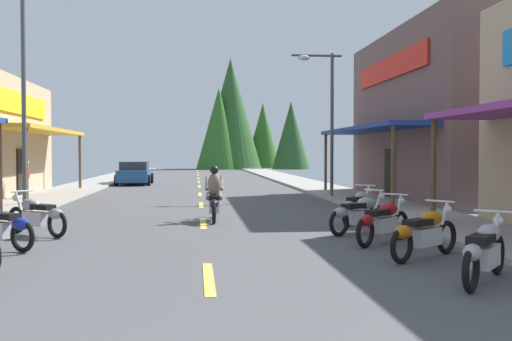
# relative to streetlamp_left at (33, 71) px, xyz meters

# --- Properties ---
(ground) EXTENTS (10.21, 85.82, 0.10)m
(ground) POSITION_rel_streetlamp_left_xyz_m (5.21, 10.66, -4.52)
(ground) COLOR #4C4C4F
(sidewalk_left) EXTENTS (2.65, 85.82, 0.12)m
(sidewalk_left) POSITION_rel_streetlamp_left_xyz_m (-1.22, 10.66, -4.41)
(sidewalk_left) COLOR #9E9991
(sidewalk_left) RESTS_ON ground
(sidewalk_right) EXTENTS (2.65, 85.82, 0.12)m
(sidewalk_right) POSITION_rel_streetlamp_left_xyz_m (11.64, 10.66, -4.41)
(sidewalk_right) COLOR #9E9991
(sidewalk_right) RESTS_ON ground
(centerline_dashes) EXTENTS (0.16, 62.45, 0.01)m
(centerline_dashes) POSITION_rel_streetlamp_left_xyz_m (5.21, 14.49, -4.47)
(centerline_dashes) COLOR #E0C64C
(centerline_dashes) RESTS_ON ground
(storefront_right_far) EXTENTS (9.63, 11.46, 6.91)m
(storefront_right_far) POSITION_rel_streetlamp_left_xyz_m (16.85, 4.42, -1.02)
(storefront_right_far) COLOR brown
(storefront_right_far) RESTS_ON ground
(streetlamp_left) EXTENTS (2.12, 0.30, 6.99)m
(streetlamp_left) POSITION_rel_streetlamp_left_xyz_m (0.00, 0.00, 0.00)
(streetlamp_left) COLOR #474C51
(streetlamp_left) RESTS_ON ground
(streetlamp_right) EXTENTS (2.12, 0.30, 6.09)m
(streetlamp_right) POSITION_rel_streetlamp_left_xyz_m (10.39, 5.32, -0.49)
(streetlamp_right) COLOR #474C51
(streetlamp_right) RESTS_ON ground
(motorcycle_parked_right_0) EXTENTS (1.48, 1.68, 1.04)m
(motorcycle_parked_right_0) POSITION_rel_streetlamp_left_xyz_m (9.24, -10.77, -3.99)
(motorcycle_parked_right_0) COLOR black
(motorcycle_parked_right_0) RESTS_ON ground
(motorcycle_parked_right_1) EXTENTS (1.77, 1.36, 1.04)m
(motorcycle_parked_right_1) POSITION_rel_streetlamp_left_xyz_m (9.14, -8.74, -3.99)
(motorcycle_parked_right_1) COLOR black
(motorcycle_parked_right_1) RESTS_ON ground
(motorcycle_parked_right_2) EXTENTS (1.64, 1.53, 1.04)m
(motorcycle_parked_right_2) POSITION_rel_streetlamp_left_xyz_m (8.96, -6.93, -3.99)
(motorcycle_parked_right_2) COLOR black
(motorcycle_parked_right_2) RESTS_ON ground
(motorcycle_parked_right_3) EXTENTS (1.83, 1.27, 1.04)m
(motorcycle_parked_right_3) POSITION_rel_streetlamp_left_xyz_m (8.90, -5.36, -3.99)
(motorcycle_parked_right_3) COLOR black
(motorcycle_parked_right_3) RESTS_ON ground
(motorcycle_parked_right_4) EXTENTS (1.37, 1.77, 1.04)m
(motorcycle_parked_right_4) POSITION_rel_streetlamp_left_xyz_m (9.40, -3.43, -3.99)
(motorcycle_parked_right_4) COLOR black
(motorcycle_parked_right_4) RESTS_ON ground
(motorcycle_parked_left_3) EXTENTS (1.71, 1.44, 1.04)m
(motorcycle_parked_left_3) POSITION_rel_streetlamp_left_xyz_m (1.35, -4.93, -3.99)
(motorcycle_parked_left_3) COLOR black
(motorcycle_parked_left_3) RESTS_ON ground
(rider_cruising_lead) EXTENTS (0.60, 2.14, 1.57)m
(rider_cruising_lead) POSITION_rel_streetlamp_left_xyz_m (5.53, -2.37, -3.82)
(rider_cruising_lead) COLOR black
(rider_cruising_lead) RESTS_ON ground
(pedestrian_browsing) EXTENTS (0.36, 0.55, 1.64)m
(pedestrian_browsing) POSITION_rel_streetlamp_left_xyz_m (-1.72, 5.35, -3.53)
(pedestrian_browsing) COLOR black
(pedestrian_browsing) RESTS_ON ground
(parked_car_curbside) EXTENTS (2.10, 4.32, 1.40)m
(parked_car_curbside) POSITION_rel_streetlamp_left_xyz_m (1.30, 17.49, -3.79)
(parked_car_curbside) COLOR #1E4C8C
(parked_car_curbside) RESTS_ON ground
(treeline_backdrop) EXTENTS (13.61, 11.64, 13.52)m
(treeline_backdrop) POSITION_rel_streetlamp_left_xyz_m (10.24, 53.83, 1.10)
(treeline_backdrop) COLOR #305D23
(treeline_backdrop) RESTS_ON ground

